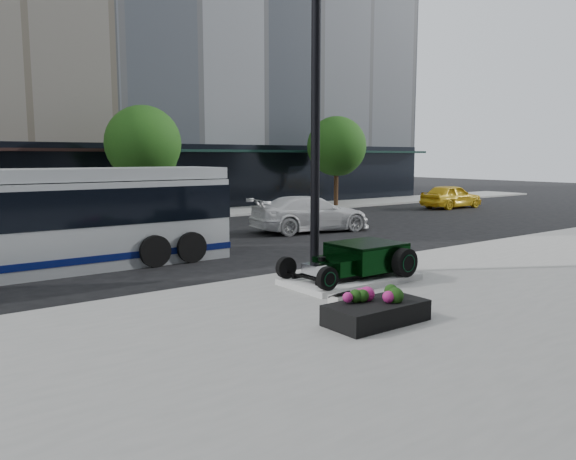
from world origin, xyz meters
TOP-DOWN VIEW (x-y plane):
  - ground at (0.00, 0.00)m, footprint 120.00×120.00m
  - sidewalk_far at (0.00, 14.00)m, footprint 70.00×4.00m
  - street_trees at (1.15, 13.07)m, footprint 29.80×3.80m
  - display_plinth at (-0.66, -4.03)m, footprint 3.40×1.80m
  - hot_rod at (-0.33, -4.03)m, footprint 3.22×2.00m
  - info_plaque at (-2.38, -5.51)m, footprint 0.42×0.33m
  - lamppost at (-0.68, -2.62)m, footprint 0.44×0.44m
  - flower_planter at (-2.68, -6.90)m, footprint 2.00×1.01m
  - transit_bus at (-6.96, 2.65)m, footprint 12.12×2.88m
  - white_sedan at (5.18, 4.75)m, footprint 5.69×3.15m
  - yellow_taxi at (19.39, 8.07)m, footprint 4.46×1.86m

SIDE VIEW (x-z plane):
  - ground at x=0.00m, z-range 0.00..0.00m
  - sidewalk_far at x=0.00m, z-range 0.00..0.12m
  - display_plinth at x=-0.66m, z-range 0.12..0.27m
  - info_plaque at x=-2.38m, z-range 0.09..0.40m
  - flower_planter at x=-2.68m, z-range 0.03..0.68m
  - hot_rod at x=-0.33m, z-range 0.29..1.10m
  - yellow_taxi at x=19.39m, z-range 0.00..1.51m
  - white_sedan at x=5.18m, z-range 0.00..1.56m
  - transit_bus at x=-6.96m, z-range 0.02..2.95m
  - street_trees at x=1.15m, z-range 0.92..6.62m
  - lamppost at x=-0.68m, z-range -0.19..7.90m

